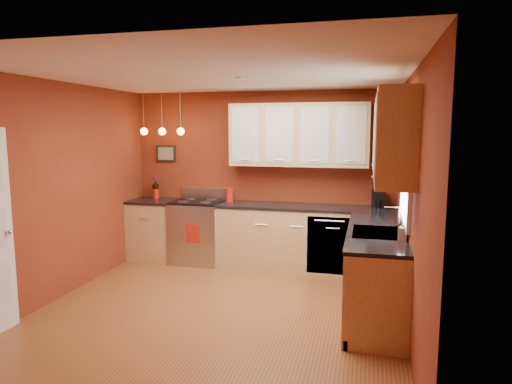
% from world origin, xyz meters
% --- Properties ---
extents(floor, '(4.20, 4.20, 0.00)m').
position_xyz_m(floor, '(0.00, 0.00, 0.00)').
color(floor, brown).
rests_on(floor, ground).
extents(ceiling, '(4.00, 4.20, 0.02)m').
position_xyz_m(ceiling, '(0.00, 0.00, 2.60)').
color(ceiling, silver).
rests_on(ceiling, wall_back).
extents(wall_back, '(4.00, 0.02, 2.60)m').
position_xyz_m(wall_back, '(0.00, 2.10, 1.30)').
color(wall_back, maroon).
rests_on(wall_back, floor).
extents(wall_front, '(4.00, 0.02, 2.60)m').
position_xyz_m(wall_front, '(0.00, -2.10, 1.30)').
color(wall_front, maroon).
rests_on(wall_front, floor).
extents(wall_left, '(0.02, 4.20, 2.60)m').
position_xyz_m(wall_left, '(-2.00, 0.00, 1.30)').
color(wall_left, maroon).
rests_on(wall_left, floor).
extents(wall_right, '(0.02, 4.20, 2.60)m').
position_xyz_m(wall_right, '(2.00, 0.00, 1.30)').
color(wall_right, maroon).
rests_on(wall_right, floor).
extents(base_cabinets_back_left, '(0.70, 0.60, 0.90)m').
position_xyz_m(base_cabinets_back_left, '(-1.65, 1.80, 0.45)').
color(base_cabinets_back_left, tan).
rests_on(base_cabinets_back_left, floor).
extents(base_cabinets_back_right, '(2.54, 0.60, 0.90)m').
position_xyz_m(base_cabinets_back_right, '(0.73, 1.80, 0.45)').
color(base_cabinets_back_right, tan).
rests_on(base_cabinets_back_right, floor).
extents(base_cabinets_right, '(0.60, 2.10, 0.90)m').
position_xyz_m(base_cabinets_right, '(1.70, 0.45, 0.45)').
color(base_cabinets_right, tan).
rests_on(base_cabinets_right, floor).
extents(counter_back_left, '(0.70, 0.62, 0.04)m').
position_xyz_m(counter_back_left, '(-1.65, 1.80, 0.92)').
color(counter_back_left, black).
rests_on(counter_back_left, base_cabinets_back_left).
extents(counter_back_right, '(2.54, 0.62, 0.04)m').
position_xyz_m(counter_back_right, '(0.73, 1.80, 0.92)').
color(counter_back_right, black).
rests_on(counter_back_right, base_cabinets_back_right).
extents(counter_right, '(0.62, 2.10, 0.04)m').
position_xyz_m(counter_right, '(1.70, 0.45, 0.92)').
color(counter_right, black).
rests_on(counter_right, base_cabinets_right).
extents(gas_range, '(0.76, 0.64, 1.11)m').
position_xyz_m(gas_range, '(-0.92, 1.80, 0.48)').
color(gas_range, '#AEADB2').
rests_on(gas_range, floor).
extents(dishwasher_front, '(0.60, 0.02, 0.80)m').
position_xyz_m(dishwasher_front, '(1.10, 1.51, 0.45)').
color(dishwasher_front, '#AEADB2').
rests_on(dishwasher_front, base_cabinets_back_right).
extents(sink, '(0.50, 0.70, 0.33)m').
position_xyz_m(sink, '(1.70, 0.30, 0.92)').
color(sink, '#94949A').
rests_on(sink, counter_right).
extents(window, '(0.06, 1.02, 1.22)m').
position_xyz_m(window, '(1.97, 0.30, 1.69)').
color(window, white).
rests_on(window, wall_right).
extents(upper_cabinets_back, '(2.00, 0.35, 0.90)m').
position_xyz_m(upper_cabinets_back, '(0.60, 1.93, 1.95)').
color(upper_cabinets_back, tan).
rests_on(upper_cabinets_back, wall_back).
extents(upper_cabinets_right, '(0.35, 1.95, 0.90)m').
position_xyz_m(upper_cabinets_right, '(1.82, 0.32, 1.95)').
color(upper_cabinets_right, tan).
rests_on(upper_cabinets_right, wall_right).
extents(wall_picture, '(0.32, 0.03, 0.26)m').
position_xyz_m(wall_picture, '(-1.55, 2.08, 1.65)').
color(wall_picture, black).
rests_on(wall_picture, wall_back).
extents(pendant_lights, '(0.71, 0.11, 0.66)m').
position_xyz_m(pendant_lights, '(-1.45, 1.75, 2.01)').
color(pendant_lights, '#94949A').
rests_on(pendant_lights, ceiling).
extents(red_canister, '(0.14, 0.14, 0.21)m').
position_xyz_m(red_canister, '(-0.44, 1.91, 1.04)').
color(red_canister, '#AA1C12').
rests_on(red_canister, counter_back_right).
extents(red_vase, '(0.10, 0.10, 0.16)m').
position_xyz_m(red_vase, '(-1.66, 1.90, 1.02)').
color(red_vase, '#AA1C12').
rests_on(red_vase, counter_back_left).
extents(flowers, '(0.13, 0.13, 0.21)m').
position_xyz_m(flowers, '(-1.66, 1.90, 1.19)').
color(flowers, '#AA1C12').
rests_on(flowers, red_vase).
extents(coffee_maker, '(0.19, 0.19, 0.25)m').
position_xyz_m(coffee_maker, '(1.74, 1.93, 1.05)').
color(coffee_maker, black).
rests_on(coffee_maker, counter_back_right).
extents(soap_pump, '(0.12, 0.12, 0.20)m').
position_xyz_m(soap_pump, '(1.95, -0.02, 1.04)').
color(soap_pump, white).
rests_on(soap_pump, counter_right).
extents(dish_towel, '(0.21, 0.01, 0.29)m').
position_xyz_m(dish_towel, '(-0.88, 1.47, 0.52)').
color(dish_towel, '#AA1C12').
rests_on(dish_towel, gas_range).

